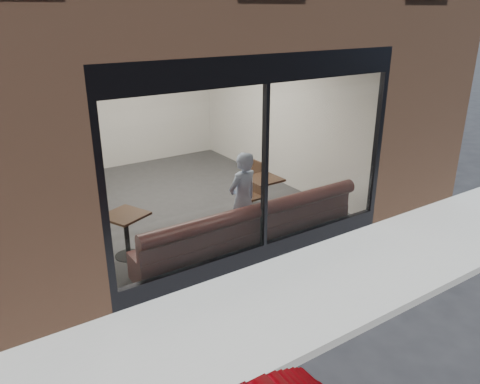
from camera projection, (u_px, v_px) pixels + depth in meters
ground at (359, 328)px, 5.91m from camera, size 120.00×120.00×0.00m
sidewalk_near at (306, 290)px, 6.68m from camera, size 40.00×2.00×0.01m
kerb_near at (362, 326)px, 5.85m from camera, size 40.00×0.10×0.12m
host_building_pier_right at (247, 90)px, 13.47m from camera, size 2.50×12.00×3.20m
host_building_backfill at (86, 88)px, 13.86m from camera, size 5.00×6.00×3.20m
cafe_floor at (180, 201)px, 9.78m from camera, size 6.00×6.00×0.00m
cafe_ceiling at (172, 42)px, 8.63m from camera, size 6.00×6.00×0.00m
cafe_wall_back at (122, 103)px, 11.53m from camera, size 5.00×0.00×5.00m
cafe_wall_left at (43, 146)px, 7.92m from camera, size 0.00×6.00×6.00m
cafe_wall_right at (276, 113)px, 10.49m from camera, size 0.00×6.00×6.00m
storefront_kick at (263, 252)px, 7.44m from camera, size 5.00×0.10×0.30m
storefront_header at (267, 68)px, 6.41m from camera, size 5.00×0.10×0.40m
storefront_mullion at (265, 169)px, 6.94m from camera, size 0.06×0.10×2.50m
storefront_glass at (266, 169)px, 6.91m from camera, size 4.80×0.00×4.80m
banquette at (249, 238)px, 7.73m from camera, size 4.00×0.55×0.45m
person at (243, 200)px, 7.71m from camera, size 0.67×0.51×1.64m
cafe_table_left at (125, 215)px, 7.34m from camera, size 0.79×0.79×0.04m
cafe_table_right at (263, 179)px, 8.91m from camera, size 0.63×0.63×0.04m
cafe_chair_right at (251, 197)px, 9.41m from camera, size 0.44×0.44×0.04m
wall_poster at (44, 146)px, 8.14m from camera, size 0.02×0.65×0.87m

